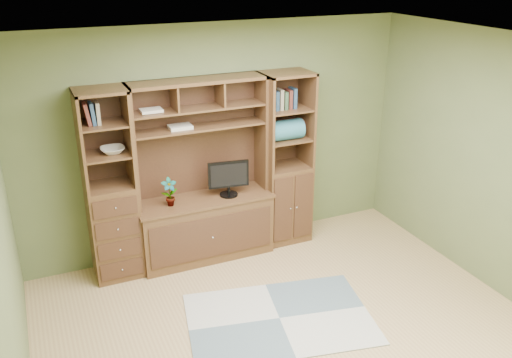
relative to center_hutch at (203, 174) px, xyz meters
name	(u,v)px	position (x,y,z in m)	size (l,w,h in m)	color
room	(301,210)	(0.28, -1.73, 0.28)	(4.60, 4.10, 2.64)	tan
center_hutch	(203,174)	(0.00, 0.00, 0.00)	(1.54, 0.53, 2.05)	#55361D
left_tower	(110,187)	(-1.00, 0.04, 0.00)	(0.50, 0.45, 2.05)	#55361D
right_tower	(285,159)	(1.02, 0.04, 0.00)	(0.55, 0.45, 2.05)	#55361D
rug	(279,318)	(0.25, -1.42, -1.02)	(1.75, 1.16, 0.01)	gray
monitor	(228,172)	(0.28, -0.03, -0.01)	(0.46, 0.20, 0.56)	black
orchid	(170,192)	(-0.40, -0.03, -0.14)	(0.17, 0.11, 0.32)	#AA4D39
magazines	(180,127)	(-0.21, 0.09, 0.53)	(0.24, 0.18, 0.04)	beige
bowl	(113,150)	(-0.93, 0.04, 0.39)	(0.24, 0.24, 0.06)	beige
blanket_teal	(286,130)	(0.99, -0.01, 0.38)	(0.40, 0.23, 0.23)	#2F6C7C
blanket_red	(291,127)	(1.14, 0.12, 0.36)	(0.35, 0.19, 0.19)	brown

